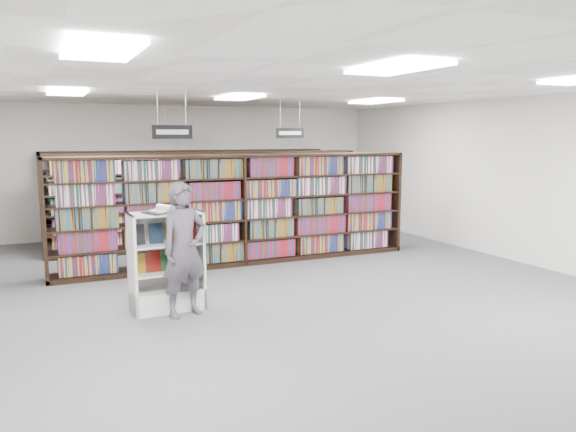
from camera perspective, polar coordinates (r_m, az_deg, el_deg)
name	(u,v)px	position (r m, az deg, el deg)	size (l,w,h in m)	color
floor	(283,288)	(9.17, -0.53, -7.34)	(12.00, 12.00, 0.00)	#55555A
ceiling	(283,87)	(8.87, -0.56, 13.01)	(10.00, 12.00, 0.10)	white
wall_back	(188,170)	(14.55, -10.17, 4.66)	(10.00, 0.10, 3.20)	white
wall_right	(517,180)	(11.81, 22.28, 3.41)	(0.10, 12.00, 3.20)	white
bookshelf_row_near	(241,210)	(10.79, -4.84, 0.66)	(7.00, 0.60, 2.10)	black
bookshelf_row_mid	(211,199)	(12.68, -7.87, 1.72)	(7.00, 0.60, 2.10)	black
bookshelf_row_far	(191,192)	(14.31, -9.82, 2.40)	(7.00, 0.60, 2.10)	black
aisle_sign_left	(172,131)	(9.32, -11.67, 8.49)	(0.65, 0.02, 0.80)	#B2B2B7
aisle_sign_right	(290,132)	(12.19, 0.21, 8.52)	(0.65, 0.02, 0.80)	#B2B2B7
aisle_sign_center	(176,132)	(13.44, -11.29, 8.33)	(0.65, 0.02, 0.80)	#B2B2B7
troffer_front_left	(100,50)	(5.17, -18.51, 15.69)	(0.60, 1.20, 0.04)	white
troffer_front_center	(397,68)	(6.25, 10.99, 14.56)	(0.60, 1.20, 0.04)	white
troffer_back_left	(67,92)	(10.12, -21.55, 11.62)	(0.60, 1.20, 0.04)	white
troffer_back_center	(239,97)	(10.72, -4.98, 11.92)	(0.60, 1.20, 0.04)	white
troffer_back_right	(375,101)	(12.06, 8.87, 11.42)	(0.60, 1.20, 0.04)	white
endcap_display	(166,277)	(8.17, -12.26, -6.03)	(1.02, 0.55, 1.40)	white
open_book	(166,210)	(7.96, -12.26, 0.60)	(0.71, 0.57, 0.13)	black
shopper	(184,250)	(7.75, -10.50, -3.37)	(0.67, 0.44, 1.84)	#504A55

